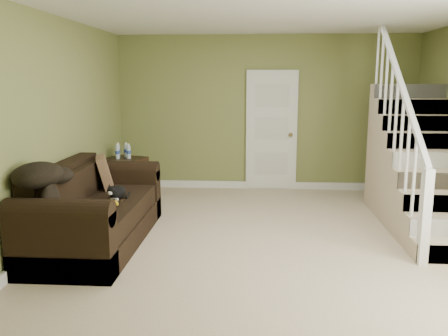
# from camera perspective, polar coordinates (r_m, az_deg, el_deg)

# --- Properties ---
(floor) EXTENTS (5.00, 5.50, 0.01)m
(floor) POSITION_cam_1_polar(r_m,az_deg,el_deg) (5.65, 5.38, -8.71)
(floor) COLOR tan
(floor) RESTS_ON ground
(ceiling) EXTENTS (5.00, 5.50, 0.01)m
(ceiling) POSITION_cam_1_polar(r_m,az_deg,el_deg) (5.39, 5.88, 18.39)
(ceiling) COLOR white
(ceiling) RESTS_ON wall_back
(wall_back) EXTENTS (5.00, 0.04, 2.60)m
(wall_back) POSITION_cam_1_polar(r_m,az_deg,el_deg) (8.11, 5.05, 6.57)
(wall_back) COLOR olive
(wall_back) RESTS_ON floor
(wall_front) EXTENTS (5.00, 0.04, 2.60)m
(wall_front) POSITION_cam_1_polar(r_m,az_deg,el_deg) (2.65, 7.34, -1.85)
(wall_front) COLOR olive
(wall_front) RESTS_ON floor
(wall_left) EXTENTS (0.04, 5.50, 2.60)m
(wall_left) POSITION_cam_1_polar(r_m,az_deg,el_deg) (5.85, -19.75, 4.43)
(wall_left) COLOR olive
(wall_left) RESTS_ON floor
(baseboard_back) EXTENTS (5.00, 0.04, 0.12)m
(baseboard_back) POSITION_cam_1_polar(r_m,az_deg,el_deg) (8.26, 4.92, -2.06)
(baseboard_back) COLOR white
(baseboard_back) RESTS_ON floor
(baseboard_left) EXTENTS (0.04, 5.50, 0.12)m
(baseboard_left) POSITION_cam_1_polar(r_m,az_deg,el_deg) (6.09, -18.75, -7.24)
(baseboard_left) COLOR white
(baseboard_left) RESTS_ON floor
(door) EXTENTS (0.86, 0.12, 2.02)m
(door) POSITION_cam_1_polar(r_m,az_deg,el_deg) (8.09, 5.74, 4.46)
(door) COLOR white
(door) RESTS_ON floor
(staircase) EXTENTS (1.00, 2.51, 2.82)m
(staircase) POSITION_cam_1_polar(r_m,az_deg,el_deg) (6.77, 22.39, -0.62)
(staircase) COLOR tan
(staircase) RESTS_ON floor
(sofa) EXTENTS (1.00, 2.32, 0.92)m
(sofa) POSITION_cam_1_polar(r_m,az_deg,el_deg) (5.67, -15.46, -5.29)
(sofa) COLOR black
(sofa) RESTS_ON floor
(side_table) EXTENTS (0.70, 0.70, 0.89)m
(side_table) POSITION_cam_1_polar(r_m,az_deg,el_deg) (7.60, -11.81, -1.20)
(side_table) COLOR black
(side_table) RESTS_ON floor
(cat) EXTENTS (0.20, 0.43, 0.21)m
(cat) POSITION_cam_1_polar(r_m,az_deg,el_deg) (5.63, -12.74, -2.89)
(cat) COLOR black
(cat) RESTS_ON sofa
(banana) EXTENTS (0.13, 0.19, 0.05)m
(banana) POSITION_cam_1_polar(r_m,az_deg,el_deg) (5.38, -12.89, -4.13)
(banana) COLOR gold
(banana) RESTS_ON sofa
(throw_pillow) EXTENTS (0.34, 0.48, 0.45)m
(throw_pillow) POSITION_cam_1_polar(r_m,az_deg,el_deg) (6.20, -14.12, -0.58)
(throw_pillow) COLOR #4A2D1D
(throw_pillow) RESTS_ON sofa
(throw_blanket) EXTENTS (0.61, 0.71, 0.25)m
(throw_blanket) POSITION_cam_1_polar(r_m,az_deg,el_deg) (4.95, -21.49, -0.80)
(throw_blanket) COLOR black
(throw_blanket) RESTS_ON sofa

